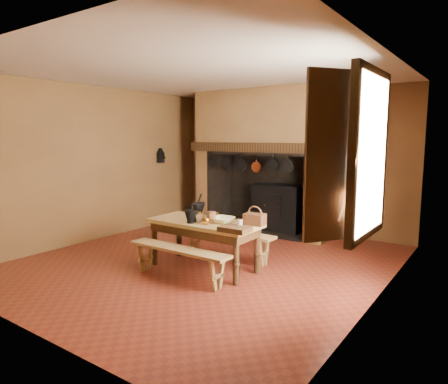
# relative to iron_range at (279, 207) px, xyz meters

# --- Properties ---
(floor) EXTENTS (5.50, 5.50, 0.00)m
(floor) POSITION_rel_iron_range_xyz_m (0.04, -2.45, -0.48)
(floor) COLOR maroon
(floor) RESTS_ON ground
(ceiling) EXTENTS (5.50, 5.50, 0.00)m
(ceiling) POSITION_rel_iron_range_xyz_m (0.04, -2.45, 2.32)
(ceiling) COLOR silver
(ceiling) RESTS_ON back_wall
(back_wall) EXTENTS (5.00, 0.02, 2.80)m
(back_wall) POSITION_rel_iron_range_xyz_m (0.04, 0.30, 0.92)
(back_wall) COLOR brown
(back_wall) RESTS_ON floor
(wall_left) EXTENTS (0.02, 5.50, 2.80)m
(wall_left) POSITION_rel_iron_range_xyz_m (-2.46, -2.45, 0.92)
(wall_left) COLOR brown
(wall_left) RESTS_ON floor
(wall_right) EXTENTS (0.02, 5.50, 2.80)m
(wall_right) POSITION_rel_iron_range_xyz_m (2.54, -2.45, 0.92)
(wall_right) COLOR brown
(wall_right) RESTS_ON floor
(wall_front) EXTENTS (5.00, 0.02, 2.80)m
(wall_front) POSITION_rel_iron_range_xyz_m (0.04, -5.20, 0.92)
(wall_front) COLOR brown
(wall_front) RESTS_ON floor
(chimney_breast) EXTENTS (2.95, 0.96, 2.80)m
(chimney_breast) POSITION_rel_iron_range_xyz_m (-0.26, -0.14, 1.33)
(chimney_breast) COLOR brown
(chimney_breast) RESTS_ON floor
(iron_range) EXTENTS (1.12, 0.55, 1.60)m
(iron_range) POSITION_rel_iron_range_xyz_m (0.00, 0.00, 0.00)
(iron_range) COLOR black
(iron_range) RESTS_ON floor
(hearth_pans) EXTENTS (0.51, 0.62, 0.20)m
(hearth_pans) POSITION_rel_iron_range_xyz_m (-1.01, -0.23, -0.39)
(hearth_pans) COLOR #C28B2C
(hearth_pans) RESTS_ON floor
(hanging_pans) EXTENTS (1.92, 0.29, 0.27)m
(hanging_pans) POSITION_rel_iron_range_xyz_m (-0.30, -0.64, 0.88)
(hanging_pans) COLOR black
(hanging_pans) RESTS_ON chimney_breast
(onion_string) EXTENTS (0.12, 0.10, 0.46)m
(onion_string) POSITION_rel_iron_range_xyz_m (1.04, -0.66, 0.85)
(onion_string) COLOR #B27120
(onion_string) RESTS_ON chimney_breast
(herb_bunch) EXTENTS (0.20, 0.20, 0.35)m
(herb_bunch) POSITION_rel_iron_range_xyz_m (1.22, -0.66, 0.90)
(herb_bunch) COLOR olive
(herb_bunch) RESTS_ON chimney_breast
(window) EXTENTS (0.39, 1.75, 1.76)m
(window) POSITION_rel_iron_range_xyz_m (2.39, -2.85, 1.22)
(window) COLOR white
(window) RESTS_ON wall_right
(wall_coffee_mill) EXTENTS (0.23, 0.16, 0.31)m
(wall_coffee_mill) POSITION_rel_iron_range_xyz_m (-2.38, -0.90, 1.03)
(wall_coffee_mill) COLOR black
(wall_coffee_mill) RESTS_ON wall_left
(work_table) EXTENTS (1.62, 0.72, 0.70)m
(work_table) POSITION_rel_iron_range_xyz_m (0.22, -2.73, 0.11)
(work_table) COLOR tan
(work_table) RESTS_ON floor
(bench_front) EXTENTS (1.55, 0.27, 0.44)m
(bench_front) POSITION_rel_iron_range_xyz_m (0.22, -3.28, -0.16)
(bench_front) COLOR tan
(bench_front) RESTS_ON floor
(bench_back) EXTENTS (1.59, 0.28, 0.45)m
(bench_back) POSITION_rel_iron_range_xyz_m (0.22, -2.15, -0.15)
(bench_back) COLOR tan
(bench_back) RESTS_ON floor
(mortar_large) EXTENTS (0.20, 0.20, 0.35)m
(mortar_large) POSITION_rel_iron_range_xyz_m (-0.05, -2.52, 0.33)
(mortar_large) COLOR black
(mortar_large) RESTS_ON work_table
(mortar_small) EXTENTS (0.18, 0.18, 0.30)m
(mortar_small) POSITION_rel_iron_range_xyz_m (0.16, -2.95, 0.32)
(mortar_small) COLOR black
(mortar_small) RESTS_ON work_table
(coffee_grinder) EXTENTS (0.17, 0.15, 0.18)m
(coffee_grinder) POSITION_rel_iron_range_xyz_m (0.18, -2.81, 0.29)
(coffee_grinder) COLOR #3D2413
(coffee_grinder) RESTS_ON work_table
(brass_mug_a) EXTENTS (0.09, 0.09, 0.09)m
(brass_mug_a) POSITION_rel_iron_range_xyz_m (0.19, -2.83, 0.26)
(brass_mug_a) COLOR #C28B2C
(brass_mug_a) RESTS_ON work_table
(brass_mug_b) EXTENTS (0.09, 0.09, 0.09)m
(brass_mug_b) POSITION_rel_iron_range_xyz_m (0.23, -2.45, 0.26)
(brass_mug_b) COLOR #C28B2C
(brass_mug_b) RESTS_ON work_table
(mixing_bowl) EXTENTS (0.33, 0.33, 0.08)m
(mixing_bowl) POSITION_rel_iron_range_xyz_m (0.50, -2.68, 0.26)
(mixing_bowl) COLOR beige
(mixing_bowl) RESTS_ON work_table
(stoneware_crock) EXTENTS (0.14, 0.14, 0.15)m
(stoneware_crock) POSITION_rel_iron_range_xyz_m (0.37, -2.75, 0.29)
(stoneware_crock) COLOR brown
(stoneware_crock) RESTS_ON work_table
(glass_jar) EXTENTS (0.10, 0.10, 0.13)m
(glass_jar) POSITION_rel_iron_range_xyz_m (0.93, -2.90, 0.28)
(glass_jar) COLOR beige
(glass_jar) RESTS_ON work_table
(wicker_basket) EXTENTS (0.29, 0.22, 0.26)m
(wicker_basket) POSITION_rel_iron_range_xyz_m (0.93, -2.52, 0.30)
(wicker_basket) COLOR #442214
(wicker_basket) RESTS_ON work_table
(wooden_tray) EXTENTS (0.38, 0.28, 0.06)m
(wooden_tray) POSITION_rel_iron_range_xyz_m (0.93, -3.01, 0.25)
(wooden_tray) COLOR #3D2413
(wooden_tray) RESTS_ON work_table
(brass_cup) EXTENTS (0.14, 0.14, 0.09)m
(brass_cup) POSITION_rel_iron_range_xyz_m (0.39, -2.90, 0.26)
(brass_cup) COLOR #C28B2C
(brass_cup) RESTS_ON work_table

